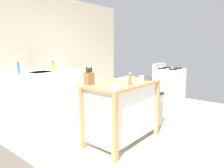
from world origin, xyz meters
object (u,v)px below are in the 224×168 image
(bowl_stoneware_deep, at_px, (147,78))
(sink_faucet, at_px, (36,66))
(bottle_dish_soap, at_px, (18,68))
(bowl_ceramic_wide, at_px, (129,78))
(drinking_cup, at_px, (142,79))
(knife_block, at_px, (89,78))
(bowl_ceramic_small, at_px, (115,87))
(bottle_hand_soap, at_px, (53,66))
(trash_bin, at_px, (152,110))
(pepper_grinder, at_px, (130,79))
(kitchen_island, at_px, (122,109))
(stove, at_px, (169,87))

(bowl_stoneware_deep, xyz_separation_m, sink_faucet, (-0.42, 2.47, 0.07))
(sink_faucet, height_order, bottle_dish_soap, bottle_dish_soap)
(bowl_ceramic_wide, height_order, drinking_cup, drinking_cup)
(knife_block, bearing_deg, bowl_stoneware_deep, -25.49)
(bottle_dish_soap, bearing_deg, bowl_stoneware_deep, -69.09)
(bowl_ceramic_small, relative_size, sink_faucet, 0.72)
(bowl_ceramic_wide, xyz_separation_m, bottle_hand_soap, (-0.04, 2.00, 0.06))
(bowl_stoneware_deep, xyz_separation_m, bottle_hand_soap, (-0.15, 2.27, 0.06))
(trash_bin, bearing_deg, sink_faucet, 109.65)
(pepper_grinder, bearing_deg, sink_faucet, 88.04)
(kitchen_island, relative_size, pepper_grinder, 6.67)
(bowl_ceramic_wide, height_order, bowl_stoneware_deep, bowl_stoneware_deep)
(kitchen_island, distance_m, stove, 2.29)
(bottle_dish_soap, bearing_deg, bowl_ceramic_wide, -69.16)
(knife_block, xyz_separation_m, trash_bin, (1.28, -0.30, -0.70))
(pepper_grinder, height_order, bottle_dish_soap, bottle_dish_soap)
(kitchen_island, xyz_separation_m, bowl_stoneware_deep, (0.40, -0.18, 0.44))
(bowl_stoneware_deep, relative_size, bowl_ceramic_small, 0.96)
(kitchen_island, bearing_deg, bowl_ceramic_small, -154.05)
(bowl_ceramic_wide, bearing_deg, bottle_dish_soap, 110.84)
(bowl_ceramic_small, xyz_separation_m, pepper_grinder, (0.34, 0.01, 0.06))
(bowl_ceramic_small, bearing_deg, sink_faucet, 80.40)
(bowl_ceramic_small, distance_m, trash_bin, 1.42)
(pepper_grinder, distance_m, sink_faucet, 2.50)
(kitchen_island, xyz_separation_m, bowl_ceramic_small, (-0.45, -0.22, 0.43))
(bowl_ceramic_wide, xyz_separation_m, bowl_ceramic_small, (-0.74, -0.30, 0.00))
(bottle_dish_soap, relative_size, bottle_hand_soap, 1.14)
(trash_bin, xyz_separation_m, bottle_hand_soap, (-0.57, 2.16, 0.69))
(knife_block, distance_m, bowl_ceramic_wide, 0.77)
(kitchen_island, bearing_deg, stove, 6.99)
(bottle_dish_soap, height_order, bottle_hand_soap, bottle_dish_soap)
(kitchen_island, xyz_separation_m, trash_bin, (0.82, -0.07, -0.20))
(pepper_grinder, xyz_separation_m, stove, (2.38, 0.49, -0.54))
(knife_block, height_order, pepper_grinder, knife_block)
(kitchen_island, bearing_deg, bottle_hand_soap, 83.07)
(bowl_ceramic_small, xyz_separation_m, bottle_dish_soap, (-0.04, 2.37, 0.08))
(pepper_grinder, relative_size, trash_bin, 0.28)
(trash_bin, xyz_separation_m, stove, (1.46, 0.35, 0.15))
(pepper_grinder, bearing_deg, bottle_dish_soap, 99.16)
(bowl_ceramic_small, bearing_deg, bowl_stoneware_deep, 2.48)
(bottle_hand_soap, xyz_separation_m, stove, (2.02, -1.81, -0.54))
(kitchen_island, height_order, bowl_ceramic_small, bowl_ceramic_small)
(drinking_cup, bearing_deg, bottle_dish_soap, 105.67)
(bowl_stoneware_deep, distance_m, bottle_hand_soap, 2.28)
(knife_block, distance_m, trash_bin, 1.49)
(bowl_ceramic_wide, xyz_separation_m, drinking_cup, (-0.12, -0.31, 0.02))
(kitchen_island, xyz_separation_m, bottle_hand_soap, (0.25, 2.09, 0.50))
(bottle_dish_soap, xyz_separation_m, bottle_hand_soap, (0.74, -0.06, -0.01))
(bowl_ceramic_small, bearing_deg, stove, 10.34)
(knife_block, xyz_separation_m, bottle_dish_soap, (-0.03, 1.92, 0.01))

